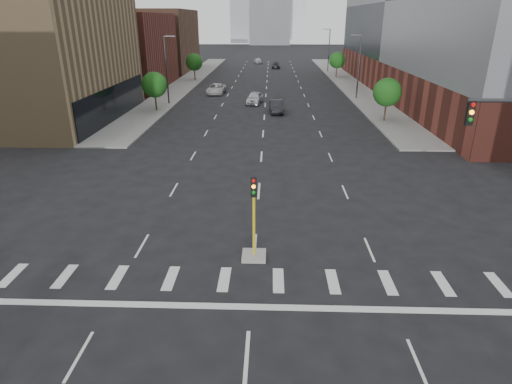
# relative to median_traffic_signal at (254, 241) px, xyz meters

# --- Properties ---
(sidewalk_left_far) EXTENTS (5.00, 92.00, 0.15)m
(sidewalk_left_far) POSITION_rel_median_traffic_signal_xyz_m (-15.00, 65.03, -0.90)
(sidewalk_left_far) COLOR gray
(sidewalk_left_far) RESTS_ON ground
(sidewalk_right_far) EXTENTS (5.00, 92.00, 0.15)m
(sidewalk_right_far) POSITION_rel_median_traffic_signal_xyz_m (15.00, 65.03, -0.90)
(sidewalk_right_far) COLOR gray
(sidewalk_right_far) RESTS_ON ground
(building_left_mid) EXTENTS (20.00, 24.00, 14.00)m
(building_left_mid) POSITION_rel_median_traffic_signal_xyz_m (-27.50, 31.03, 6.03)
(building_left_mid) COLOR #927752
(building_left_mid) RESTS_ON ground
(building_left_far_a) EXTENTS (20.00, 22.00, 12.00)m
(building_left_far_a) POSITION_rel_median_traffic_signal_xyz_m (-27.50, 57.03, 5.03)
(building_left_far_a) COLOR brown
(building_left_far_a) RESTS_ON ground
(building_left_far_b) EXTENTS (20.00, 24.00, 13.00)m
(building_left_far_b) POSITION_rel_median_traffic_signal_xyz_m (-27.50, 83.03, 5.53)
(building_left_far_b) COLOR brown
(building_left_far_b) RESTS_ON ground
(building_right_main) EXTENTS (24.00, 70.00, 22.00)m
(building_right_main) POSITION_rel_median_traffic_signal_xyz_m (29.50, 51.03, 10.03)
(building_right_main) COLOR brown
(building_right_main) RESTS_ON ground
(median_traffic_signal) EXTENTS (1.20, 1.20, 4.40)m
(median_traffic_signal) POSITION_rel_median_traffic_signal_xyz_m (0.00, 0.00, 0.00)
(median_traffic_signal) COLOR #999993
(median_traffic_signal) RESTS_ON ground
(streetlight_right_a) EXTENTS (1.60, 0.22, 9.07)m
(streetlight_right_a) POSITION_rel_median_traffic_signal_xyz_m (13.41, 46.03, 4.04)
(streetlight_right_a) COLOR #2D2D30
(streetlight_right_a) RESTS_ON ground
(streetlight_right_b) EXTENTS (1.60, 0.22, 9.07)m
(streetlight_right_b) POSITION_rel_median_traffic_signal_xyz_m (13.41, 81.03, 4.04)
(streetlight_right_b) COLOR #2D2D30
(streetlight_right_b) RESTS_ON ground
(streetlight_left) EXTENTS (1.60, 0.22, 9.07)m
(streetlight_left) POSITION_rel_median_traffic_signal_xyz_m (-13.41, 41.03, 4.04)
(streetlight_left) COLOR #2D2D30
(streetlight_left) RESTS_ON ground
(tree_left_near) EXTENTS (3.20, 3.20, 4.85)m
(tree_left_near) POSITION_rel_median_traffic_signal_xyz_m (-14.00, 36.03, 2.42)
(tree_left_near) COLOR #382619
(tree_left_near) RESTS_ON ground
(tree_left_far) EXTENTS (3.20, 3.20, 4.85)m
(tree_left_far) POSITION_rel_median_traffic_signal_xyz_m (-14.00, 66.03, 2.42)
(tree_left_far) COLOR #382619
(tree_left_far) RESTS_ON ground
(tree_right_near) EXTENTS (3.20, 3.20, 4.85)m
(tree_right_near) POSITION_rel_median_traffic_signal_xyz_m (14.00, 31.03, 2.42)
(tree_right_near) COLOR #382619
(tree_right_near) RESTS_ON ground
(tree_right_far) EXTENTS (3.20, 3.20, 4.85)m
(tree_right_far) POSITION_rel_median_traffic_signal_xyz_m (14.00, 71.03, 2.42)
(tree_right_far) COLOR #382619
(tree_right_far) RESTS_ON ground
(car_near_left) EXTENTS (2.60, 5.02, 1.63)m
(car_near_left) POSITION_rel_median_traffic_signal_xyz_m (-1.50, 42.03, -0.16)
(car_near_left) COLOR #B4B5B9
(car_near_left) RESTS_ON ground
(car_mid_right) EXTENTS (1.93, 4.77, 1.54)m
(car_mid_right) POSITION_rel_median_traffic_signal_xyz_m (1.50, 35.88, -0.20)
(car_mid_right) COLOR black
(car_mid_right) RESTS_ON ground
(car_far_left) EXTENTS (2.78, 5.68, 1.55)m
(car_far_left) POSITION_rel_median_traffic_signal_xyz_m (-7.90, 50.17, -0.20)
(car_far_left) COLOR #B2B2B2
(car_far_left) RESTS_ON ground
(car_deep_right) EXTENTS (1.89, 4.61, 1.34)m
(car_deep_right) POSITION_rel_median_traffic_signal_xyz_m (1.90, 87.91, -0.31)
(car_deep_right) COLOR black
(car_deep_right) RESTS_ON ground
(car_distant) EXTENTS (2.36, 4.50, 1.46)m
(car_distant) POSITION_rel_median_traffic_signal_xyz_m (-2.70, 99.73, -0.24)
(car_distant) COLOR #B6B6BB
(car_distant) RESTS_ON ground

